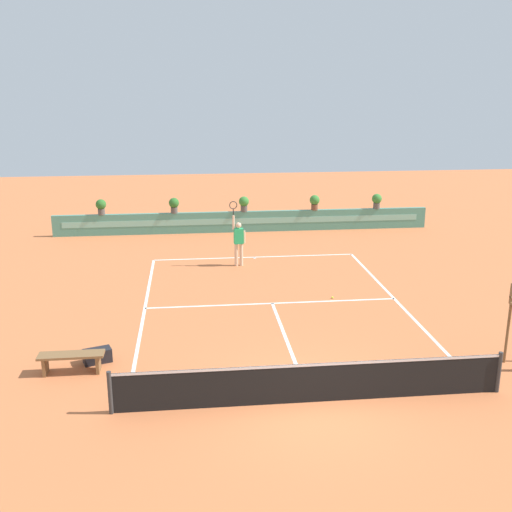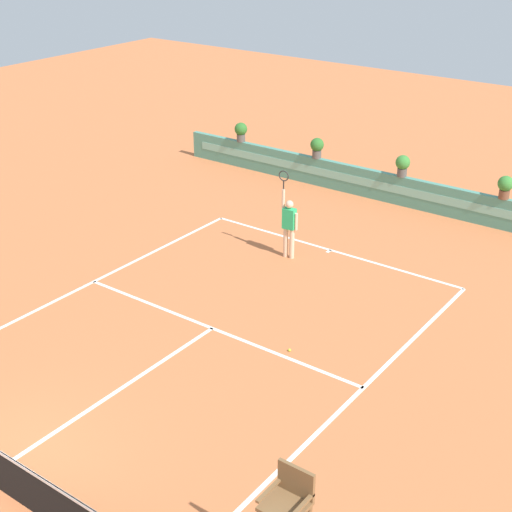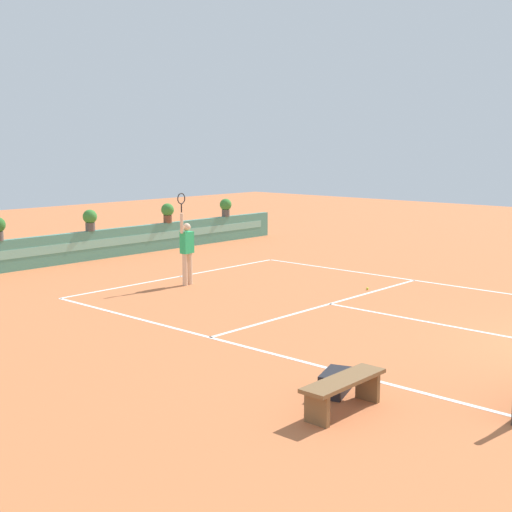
{
  "view_description": "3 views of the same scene",
  "coord_description": "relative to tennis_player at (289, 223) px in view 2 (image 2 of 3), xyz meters",
  "views": [
    {
      "loc": [
        -2.57,
        -12.03,
        6.93
      ],
      "look_at": [
        -0.29,
        8.59,
        1.0
      ],
      "focal_mm": 42.56,
      "sensor_mm": 36.0,
      "label": 1
    },
    {
      "loc": [
        9.98,
        -5.46,
        9.32
      ],
      "look_at": [
        -0.29,
        8.59,
        1.0
      ],
      "focal_mm": 52.58,
      "sensor_mm": 36.0,
      "label": 2
    },
    {
      "loc": [
        -13.73,
        -3.54,
        3.87
      ],
      "look_at": [
        -0.29,
        8.59,
        1.0
      ],
      "focal_mm": 49.22,
      "sensor_mm": 36.0,
      "label": 3
    }
  ],
  "objects": [
    {
      "name": "potted_plant_right",
      "position": [
        4.16,
        5.62,
        0.36
      ],
      "size": [
        0.48,
        0.48,
        0.72
      ],
      "color": "brown",
      "rests_on": "back_wall_barrier"
    },
    {
      "name": "potted_plant_far_left",
      "position": [
        -5.97,
        5.62,
        0.36
      ],
      "size": [
        0.48,
        0.48,
        0.72
      ],
      "color": "#514C47",
      "rests_on": "back_wall_barrier"
    },
    {
      "name": "ground_plane",
      "position": [
        0.74,
        -4.77,
        -1.05
      ],
      "size": [
        60.0,
        60.0,
        0.0
      ],
      "primitive_type": "plane",
      "color": "#C66B3D"
    },
    {
      "name": "potted_plant_centre",
      "position": [
        0.73,
        5.62,
        0.36
      ],
      "size": [
        0.48,
        0.48,
        0.72
      ],
      "color": "#514C47",
      "rests_on": "back_wall_barrier"
    },
    {
      "name": "back_wall_barrier",
      "position": [
        0.74,
        5.62,
        -0.55
      ],
      "size": [
        18.0,
        0.21,
        1.0
      ],
      "color": "#4C8E7A",
      "rests_on": "ground"
    },
    {
      "name": "tennis_ball_near_baseline",
      "position": [
        2.8,
        -4.11,
        -1.02
      ],
      "size": [
        0.07,
        0.07,
        0.07
      ],
      "primitive_type": "sphere",
      "color": "#CCE033",
      "rests_on": "ground"
    },
    {
      "name": "court_lines",
      "position": [
        0.74,
        -4.05,
        -1.05
      ],
      "size": [
        8.32,
        11.94,
        0.01
      ],
      "color": "white",
      "rests_on": "ground"
    },
    {
      "name": "tennis_player",
      "position": [
        0.0,
        0.0,
        0.0
      ],
      "size": [
        0.62,
        0.25,
        2.58
      ],
      "color": "beige",
      "rests_on": "ground"
    },
    {
      "name": "potted_plant_left",
      "position": [
        -2.59,
        5.62,
        0.36
      ],
      "size": [
        0.48,
        0.48,
        0.72
      ],
      "color": "#514C47",
      "rests_on": "back_wall_barrier"
    }
  ]
}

